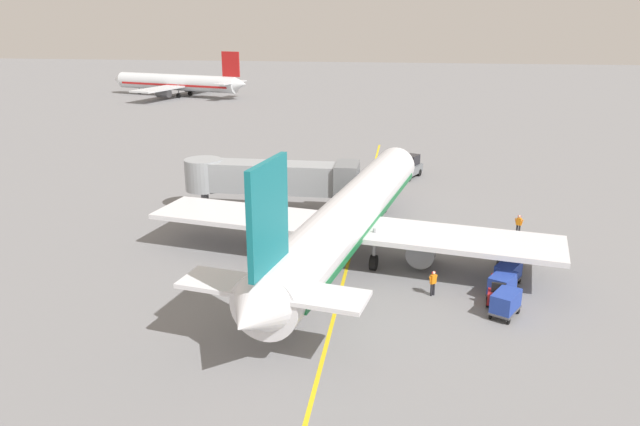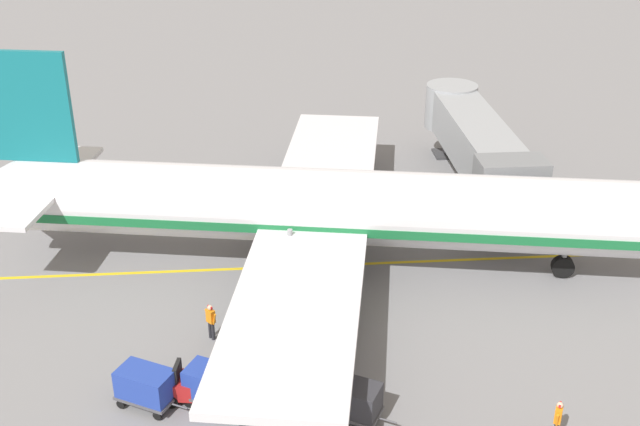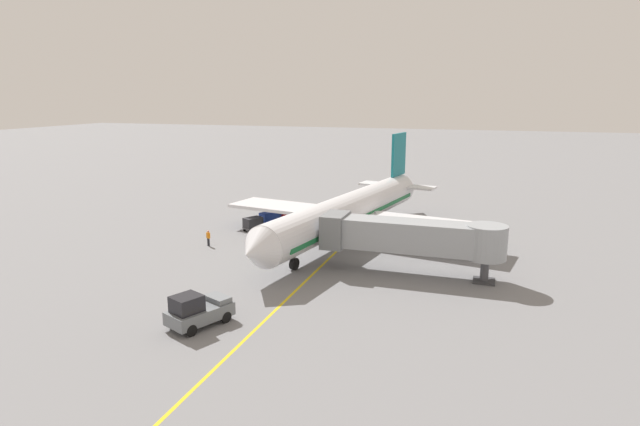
% 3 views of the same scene
% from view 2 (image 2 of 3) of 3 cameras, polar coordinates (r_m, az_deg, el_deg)
% --- Properties ---
extents(ground_plane, '(400.00, 400.00, 0.00)m').
position_cam_2_polar(ground_plane, '(40.05, 3.61, -3.69)').
color(ground_plane, slate).
extents(gate_lead_in_line, '(0.24, 80.00, 0.01)m').
position_cam_2_polar(gate_lead_in_line, '(40.05, 3.61, -3.69)').
color(gate_lead_in_line, gold).
rests_on(gate_lead_in_line, ground).
extents(parked_airliner, '(30.45, 37.21, 10.63)m').
position_cam_2_polar(parked_airliner, '(38.39, 0.80, 0.35)').
color(parked_airliner, silver).
rests_on(parked_airliner, ground).
extents(jet_bridge, '(15.79, 3.50, 4.98)m').
position_cam_2_polar(jet_bridge, '(47.23, 11.23, 5.25)').
color(jet_bridge, '#93999E').
rests_on(jet_bridge, ground).
extents(baggage_tug_lead, '(1.63, 2.66, 1.62)m').
position_cam_2_polar(baggage_tug_lead, '(31.13, -8.84, -12.22)').
color(baggage_tug_lead, '#B21E1E').
rests_on(baggage_tug_lead, ground).
extents(baggage_cart_front, '(2.18, 2.88, 1.58)m').
position_cam_2_polar(baggage_cart_front, '(29.77, 2.29, -13.35)').
color(baggage_cart_front, '#4C4C51').
rests_on(baggage_cart_front, ground).
extents(baggage_cart_second_in_train, '(2.18, 2.88, 1.58)m').
position_cam_2_polar(baggage_cart_second_in_train, '(30.11, -3.91, -12.87)').
color(baggage_cart_second_in_train, '#4C4C51').
rests_on(baggage_cart_second_in_train, ground).
extents(baggage_cart_third_in_train, '(2.18, 2.88, 1.58)m').
position_cam_2_polar(baggage_cart_third_in_train, '(30.68, -7.75, -12.23)').
color(baggage_cart_third_in_train, '#4C4C51').
rests_on(baggage_cart_third_in_train, ground).
extents(baggage_cart_tail_end, '(2.18, 2.88, 1.58)m').
position_cam_2_polar(baggage_cart_tail_end, '(31.08, -12.56, -12.11)').
color(baggage_cart_tail_end, '#4C4C51').
rests_on(baggage_cart_tail_end, ground).
extents(ground_crew_wing_walker, '(0.72, 0.33, 1.69)m').
position_cam_2_polar(ground_crew_wing_walker, '(34.59, 2.53, -7.06)').
color(ground_crew_wing_walker, '#232328').
rests_on(ground_crew_wing_walker, ground).
extents(ground_crew_loader, '(0.60, 0.54, 1.69)m').
position_cam_2_polar(ground_crew_loader, '(34.23, -7.95, -7.71)').
color(ground_crew_loader, '#232328').
rests_on(ground_crew_loader, ground).
extents(ground_crew_marshaller, '(0.68, 0.42, 1.69)m').
position_cam_2_polar(ground_crew_marshaller, '(30.12, 16.91, -14.14)').
color(ground_crew_marshaller, '#232328').
rests_on(ground_crew_marshaller, ground).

